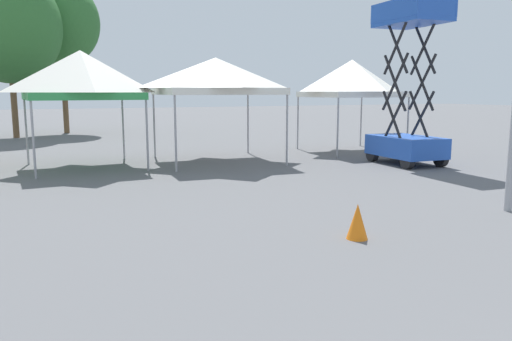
{
  "coord_description": "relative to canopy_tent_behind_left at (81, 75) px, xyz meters",
  "views": [
    {
      "loc": [
        -2.89,
        0.38,
        2.17
      ],
      "look_at": [
        -0.51,
        5.39,
        1.3
      ],
      "focal_mm": 35.25,
      "sensor_mm": 36.0,
      "label": 1
    }
  ],
  "objects": [
    {
      "name": "canopy_tent_behind_left",
      "position": [
        0.0,
        0.0,
        0.0
      ],
      "size": [
        3.13,
        3.13,
        3.33
      ],
      "color": "#9E9EA3",
      "rests_on": "ground"
    },
    {
      "name": "canopy_tent_behind_right",
      "position": [
        3.92,
        -0.38,
        0.01
      ],
      "size": [
        3.74,
        3.74,
        3.21
      ],
      "color": "#9E9EA3",
      "rests_on": "ground"
    },
    {
      "name": "canopy_tent_left_of_center",
      "position": [
        9.32,
        0.02,
        0.01
      ],
      "size": [
        3.15,
        3.15,
        3.31
      ],
      "color": "#9E9EA3",
      "rests_on": "ground"
    },
    {
      "name": "scissor_lift",
      "position": [
        8.87,
        -3.42,
        -1.24
      ],
      "size": [
        1.56,
        2.39,
        4.77
      ],
      "color": "black",
      "rests_on": "ground"
    },
    {
      "name": "tree_behind_tents_right",
      "position": [
        -1.79,
        11.47,
        2.52
      ],
      "size": [
        4.75,
        4.75,
        7.78
      ],
      "color": "brown",
      "rests_on": "ground"
    },
    {
      "name": "tree_behind_tents_center",
      "position": [
        0.65,
        13.36,
        3.05
      ],
      "size": [
        3.93,
        3.93,
        7.86
      ],
      "color": "brown",
      "rests_on": "ground"
    },
    {
      "name": "traffic_cone_lot_center",
      "position": [
        2.75,
        -9.24,
        -2.37
      ],
      "size": [
        0.32,
        0.32,
        0.53
      ],
      "primitive_type": "cone",
      "color": "orange",
      "rests_on": "ground"
    }
  ]
}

